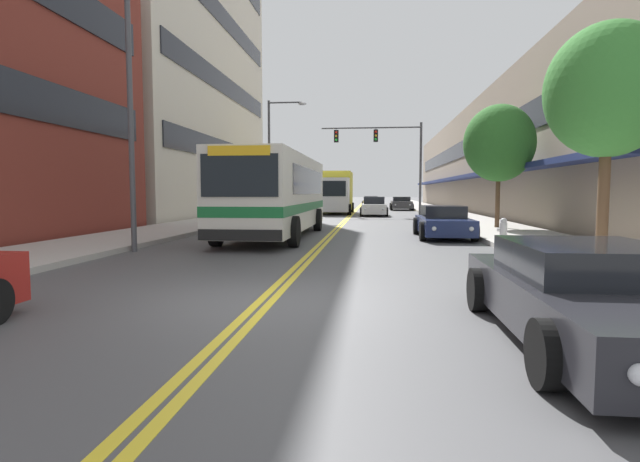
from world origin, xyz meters
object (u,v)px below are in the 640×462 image
Objects in this scene: car_beige_parked_left_mid at (300,206)px; street_tree_right_mid at (499,143)px; car_dark_grey_parked_right_mid at (401,204)px; car_white_moving_second at (374,207)px; car_charcoal_parked_right_foreground at (591,296)px; fire_hydrant at (503,230)px; traffic_signal_mast at (387,149)px; street_lamp_left_near at (139,68)px; street_lamp_left_far at (275,148)px; street_tree_right_near at (608,91)px; city_bus at (277,192)px; car_navy_parked_right_far at (443,222)px; car_champagne_moving_lead at (371,202)px; box_truck at (336,192)px.

street_tree_right_mid reaches higher than car_beige_parked_left_mid.
car_dark_grey_parked_right_mid is 1.03× the size of car_white_moving_second.
street_tree_right_mid is at bearing 80.03° from car_charcoal_parked_right_foreground.
street_tree_right_mid is 7.28× the size of fire_hydrant.
car_white_moving_second is at bearing -125.70° from traffic_signal_mast.
street_lamp_left_near reaches higher than street_lamp_left_far.
street_tree_right_near reaches higher than car_white_moving_second.
city_bus is 2.65× the size of car_beige_parked_left_mid.
street_lamp_left_far is at bearing 124.30° from car_navy_parked_right_far.
street_lamp_left_far is at bearing -146.57° from traffic_signal_mast.
street_tree_right_mid is at bearing -80.77° from car_champagne_moving_lead.
city_bus is at bearing -104.10° from traffic_signal_mast.
car_white_moving_second is at bearing 94.65° from car_charcoal_parked_right_foreground.
car_charcoal_parked_right_foreground is 0.89× the size of street_tree_right_mid.
box_truck is (-5.73, -8.31, 1.12)m from car_dark_grey_parked_right_mid.
car_charcoal_parked_right_foreground is 34.89m from box_truck.
street_lamp_left_far is 10.35× the size of fire_hydrant.
car_beige_parked_left_mid is 0.98× the size of car_champagne_moving_lead.
street_tree_right_mid is (2.90, 3.74, 3.35)m from car_navy_parked_right_far.
car_dark_grey_parked_right_mid is at bearing 59.09° from street_lamp_left_far.
street_lamp_left_far is 1.42× the size of street_tree_right_mid.
car_white_moving_second is 5.81× the size of fire_hydrant.
street_lamp_left_near is (-0.71, -26.27, 4.70)m from car_beige_parked_left_mid.
street_lamp_left_near is 12.51m from street_tree_right_near.
car_navy_parked_right_far is at bearing 115.50° from street_tree_right_near.
car_dark_grey_parked_right_mid is at bearing 44.61° from car_beige_parked_left_mid.
box_truck is (-5.75, 20.88, 1.15)m from car_navy_parked_right_far.
car_beige_parked_left_mid is at bearing 84.77° from street_lamp_left_far.
traffic_signal_mast is (4.02, -2.21, 3.25)m from box_truck.
street_tree_right_mid reaches higher than car_white_moving_second.
street_lamp_left_near is (-6.74, -23.02, 4.66)m from car_white_moving_second.
car_white_moving_second is at bearing 98.66° from car_navy_parked_right_far.
street_lamp_left_near is 1.15× the size of street_lamp_left_far.
street_lamp_left_far is 23.56m from street_tree_right_near.
traffic_signal_mast reaches higher than car_white_moving_second.
street_lamp_left_near is 19.29m from street_lamp_left_far.
traffic_signal_mast reaches higher than car_champagne_moving_lead.
car_navy_parked_right_far is 0.62× the size of traffic_signal_mast.
street_lamp_left_near reaches higher than city_bus.
city_bus is at bearing -102.37° from car_dark_grey_parked_right_mid.
car_dark_grey_parked_right_mid is at bearing 96.55° from street_tree_right_mid.
street_lamp_left_far is at bearing 121.66° from street_tree_right_near.
car_champagne_moving_lead reaches higher than fire_hydrant.
car_beige_parked_left_mid is 0.46× the size of street_lamp_left_near.
car_beige_parked_left_mid reaches higher than car_champagne_moving_lead.
car_beige_parked_left_mid is at bearing 151.62° from car_white_moving_second.
street_tree_right_mid reaches higher than car_navy_parked_right_far.
street_tree_right_near is (3.07, -35.58, 3.63)m from car_dark_grey_parked_right_mid.
car_beige_parked_left_mid reaches higher than car_navy_parked_right_far.
car_beige_parked_left_mid is at bearing 164.11° from traffic_signal_mast.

